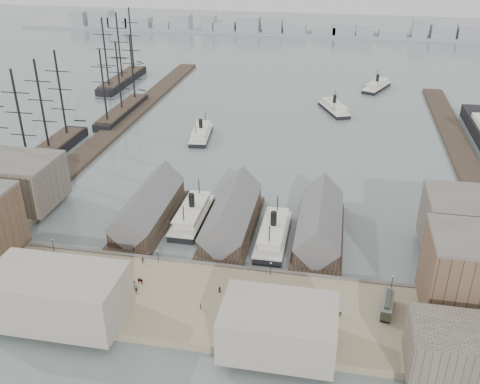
% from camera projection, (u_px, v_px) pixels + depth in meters
% --- Properties ---
extents(ground, '(900.00, 900.00, 0.00)m').
position_uv_depth(ground, '(220.00, 260.00, 146.16)').
color(ground, slate).
rests_on(ground, ground).
extents(quay, '(180.00, 30.00, 2.00)m').
position_uv_depth(quay, '(201.00, 303.00, 128.18)').
color(quay, '#88785B').
rests_on(quay, ground).
extents(seawall, '(180.00, 1.20, 2.30)m').
position_uv_depth(seawall, '(215.00, 267.00, 141.09)').
color(seawall, '#59544C').
rests_on(seawall, ground).
extents(west_wharf, '(10.00, 220.00, 1.60)m').
position_uv_depth(west_wharf, '(123.00, 122.00, 244.77)').
color(west_wharf, '#2D231C').
rests_on(west_wharf, ground).
extents(east_wharf, '(10.00, 180.00, 1.60)m').
position_uv_depth(east_wharf, '(461.00, 153.00, 211.65)').
color(east_wharf, '#2D231C').
rests_on(east_wharf, ground).
extents(ferry_shed_west, '(14.00, 42.00, 12.60)m').
position_uv_depth(ferry_shed_west, '(149.00, 208.00, 163.19)').
color(ferry_shed_west, '#2D231C').
rests_on(ferry_shed_west, ground).
extents(ferry_shed_center, '(14.00, 42.00, 12.60)m').
position_uv_depth(ferry_shed_center, '(232.00, 216.00, 158.85)').
color(ferry_shed_center, '#2D231C').
rests_on(ferry_shed_center, ground).
extents(ferry_shed_east, '(14.00, 42.00, 12.60)m').
position_uv_depth(ferry_shed_east, '(320.00, 224.00, 154.52)').
color(ferry_shed_east, '#2D231C').
rests_on(ferry_shed_east, ground).
extents(warehouse_west_back, '(26.00, 20.00, 14.00)m').
position_uv_depth(warehouse_west_back, '(17.00, 182.00, 169.54)').
color(warehouse_west_back, '#60564C').
rests_on(warehouse_west_back, west_land).
extents(warehouse_east_back, '(28.00, 20.00, 15.00)m').
position_uv_depth(warehouse_east_back, '(478.00, 226.00, 143.67)').
color(warehouse_east_back, '#60564C').
rests_on(warehouse_east_back, east_land).
extents(street_bldg_center, '(24.00, 16.00, 10.00)m').
position_uv_depth(street_bldg_center, '(278.00, 327.00, 111.62)').
color(street_bldg_center, gray).
rests_on(street_bldg_center, quay).
extents(street_bldg_west, '(30.00, 16.00, 12.00)m').
position_uv_depth(street_bldg_west, '(57.00, 296.00, 119.51)').
color(street_bldg_west, gray).
rests_on(street_bldg_west, quay).
extents(street_bldg_east, '(18.00, 14.00, 11.00)m').
position_uv_depth(street_bldg_east, '(455.00, 351.00, 104.68)').
color(street_bldg_east, '#60564C').
rests_on(street_bldg_east, quay).
extents(lamp_post_far_w, '(0.44, 0.44, 3.92)m').
position_uv_depth(lamp_post_far_w, '(52.00, 243.00, 145.40)').
color(lamp_post_far_w, black).
rests_on(lamp_post_far_w, quay).
extents(lamp_post_near_w, '(0.44, 0.44, 3.92)m').
position_uv_depth(lamp_post_near_w, '(158.00, 254.00, 140.40)').
color(lamp_post_near_w, black).
rests_on(lamp_post_near_w, quay).
extents(lamp_post_near_e, '(0.44, 0.44, 3.92)m').
position_uv_depth(lamp_post_near_e, '(271.00, 266.00, 135.39)').
color(lamp_post_near_e, black).
rests_on(lamp_post_near_e, quay).
extents(lamp_post_far_e, '(0.44, 0.44, 3.92)m').
position_uv_depth(lamp_post_far_e, '(393.00, 279.00, 130.39)').
color(lamp_post_far_e, black).
rests_on(lamp_post_far_e, quay).
extents(far_shore, '(500.00, 40.00, 15.72)m').
position_uv_depth(far_shore, '(307.00, 29.00, 437.53)').
color(far_shore, gray).
rests_on(far_shore, ground).
extents(ferry_docked_west, '(8.22, 27.42, 9.79)m').
position_uv_depth(ferry_docked_west, '(192.00, 214.00, 164.47)').
color(ferry_docked_west, black).
rests_on(ferry_docked_west, ground).
extents(ferry_docked_east, '(8.21, 27.37, 9.78)m').
position_uv_depth(ferry_docked_east, '(273.00, 233.00, 154.46)').
color(ferry_docked_east, black).
rests_on(ferry_docked_east, ground).
extents(ferry_open_near, '(10.02, 25.31, 8.81)m').
position_uv_depth(ferry_open_near, '(201.00, 133.00, 228.12)').
color(ferry_open_near, black).
rests_on(ferry_open_near, ground).
extents(ferry_open_mid, '(16.84, 25.70, 8.86)m').
position_uv_depth(ferry_open_mid, '(334.00, 108.00, 259.30)').
color(ferry_open_mid, black).
rests_on(ferry_open_mid, ground).
extents(ferry_open_far, '(16.89, 25.98, 8.95)m').
position_uv_depth(ferry_open_far, '(377.00, 86.00, 293.74)').
color(ferry_open_far, black).
rests_on(ferry_open_far, ground).
extents(sailing_ship_near, '(9.32, 64.23, 38.33)m').
position_uv_depth(sailing_ship_near, '(40.00, 157.00, 203.23)').
color(sailing_ship_near, black).
rests_on(sailing_ship_near, ground).
extents(sailing_ship_mid, '(8.45, 48.82, 34.74)m').
position_uv_depth(sailing_ship_mid, '(122.00, 110.00, 254.30)').
color(sailing_ship_mid, black).
rests_on(sailing_ship_mid, ground).
extents(sailing_ship_far, '(9.57, 53.15, 39.33)m').
position_uv_depth(sailing_ship_far, '(122.00, 79.00, 304.16)').
color(sailing_ship_far, black).
rests_on(sailing_ship_far, ground).
extents(tram, '(3.81, 9.70, 3.36)m').
position_uv_depth(tram, '(387.00, 305.00, 123.14)').
color(tram, black).
rests_on(tram, quay).
extents(horse_cart_left, '(4.62, 3.87, 1.67)m').
position_uv_depth(horse_cart_left, '(86.00, 281.00, 133.02)').
color(horse_cart_left, black).
rests_on(horse_cart_left, quay).
extents(horse_cart_center, '(5.01, 2.99, 1.72)m').
position_uv_depth(horse_cart_center, '(137.00, 281.00, 132.76)').
color(horse_cart_center, black).
rests_on(horse_cart_center, quay).
extents(horse_cart_right, '(4.85, 3.41, 1.69)m').
position_uv_depth(horse_cart_right, '(246.00, 307.00, 123.99)').
color(horse_cart_right, black).
rests_on(horse_cart_right, quay).
extents(pedestrian_0, '(0.64, 0.72, 1.61)m').
position_uv_depth(pedestrian_0, '(45.00, 252.00, 144.62)').
color(pedestrian_0, black).
rests_on(pedestrian_0, quay).
extents(pedestrian_1, '(0.70, 0.84, 1.59)m').
position_uv_depth(pedestrian_1, '(70.00, 277.00, 134.66)').
color(pedestrian_1, black).
rests_on(pedestrian_1, quay).
extents(pedestrian_2, '(1.12, 0.67, 1.69)m').
position_uv_depth(pedestrian_2, '(143.00, 260.00, 141.02)').
color(pedestrian_2, black).
rests_on(pedestrian_2, quay).
extents(pedestrian_3, '(1.09, 0.53, 1.79)m').
position_uv_depth(pedestrian_3, '(136.00, 291.00, 129.41)').
color(pedestrian_3, black).
rests_on(pedestrian_3, quay).
extents(pedestrian_4, '(0.91, 0.75, 1.59)m').
position_uv_depth(pedestrian_4, '(220.00, 289.00, 129.99)').
color(pedestrian_4, black).
rests_on(pedestrian_4, quay).
extents(pedestrian_5, '(0.49, 0.64, 1.64)m').
position_uv_depth(pedestrian_5, '(201.00, 306.00, 124.20)').
color(pedestrian_5, black).
rests_on(pedestrian_5, quay).
extents(pedestrian_6, '(0.93, 0.97, 1.57)m').
position_uv_depth(pedestrian_6, '(266.00, 289.00, 130.21)').
color(pedestrian_6, black).
rests_on(pedestrian_6, quay).
extents(pedestrian_7, '(1.16, 0.96, 1.56)m').
position_uv_depth(pedestrian_7, '(340.00, 315.00, 121.67)').
color(pedestrian_7, black).
rests_on(pedestrian_7, quay).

